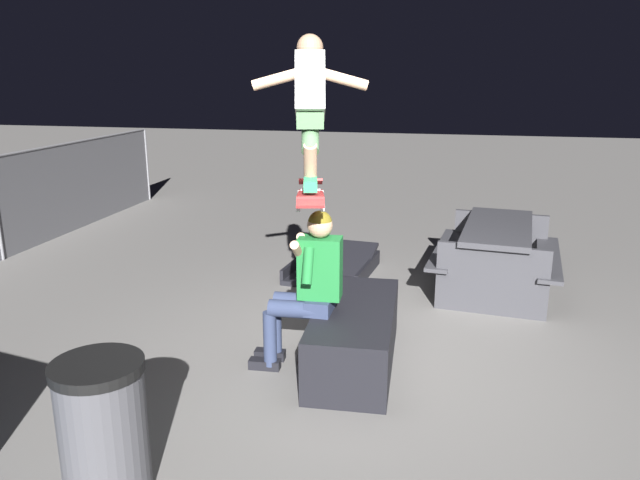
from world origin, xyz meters
TOP-DOWN VIEW (x-y plane):
  - ground_plane at (0.00, 0.00)m, footprint 40.00×40.00m
  - ledge_box_main at (0.10, 0.08)m, footprint 1.56×0.72m
  - person_sitting_on_ledge at (-0.05, 0.45)m, footprint 0.59×0.76m
  - skateboard at (-0.02, 0.43)m, footprint 1.04×0.43m
  - skater_airborne at (0.03, 0.44)m, footprint 0.64×0.88m
  - kicker_ramp at (2.37, 0.73)m, footprint 1.28×1.02m
  - picnic_table_back at (2.23, -1.16)m, footprint 1.84×1.52m
  - trash_bin at (-1.84, 1.21)m, footprint 0.52×0.52m

SIDE VIEW (x-z plane):
  - ground_plane at x=0.00m, z-range 0.00..0.00m
  - kicker_ramp at x=2.37m, z-range -0.13..0.25m
  - ledge_box_main at x=0.10m, z-range 0.00..0.50m
  - trash_bin at x=-1.84m, z-range 0.00..0.84m
  - picnic_table_back at x=2.23m, z-range 0.12..0.87m
  - person_sitting_on_ledge at x=-0.05m, z-range 0.08..1.42m
  - skateboard at x=-0.02m, z-range 1.39..1.53m
  - skater_airborne at x=0.03m, z-range 1.59..2.71m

